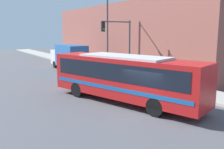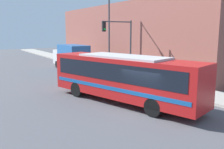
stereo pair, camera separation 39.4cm
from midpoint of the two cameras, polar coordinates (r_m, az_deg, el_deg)
ground_plane at (r=14.94m, az=7.81°, el=-8.54°), size 120.00×120.00×0.00m
sidewalk at (r=34.62m, az=-6.36°, el=2.15°), size 3.02×70.00×0.17m
building_facade at (r=33.58m, az=3.32°, el=8.73°), size 6.00×30.78×8.08m
city_bus at (r=16.40m, az=2.08°, el=-0.20°), size 5.46×11.35×3.14m
delivery_truck at (r=31.30m, az=-10.18°, el=4.14°), size 2.33×6.67×3.05m
fire_hydrant at (r=22.21m, az=8.27°, el=-0.94°), size 0.28×0.37×0.80m
traffic_light_pole at (r=23.88m, az=1.44°, el=8.10°), size 3.28×0.35×5.54m
parking_meter at (r=25.44m, az=1.98°, el=1.53°), size 0.14×0.14×1.23m
street_lamp at (r=27.89m, az=-2.05°, el=10.39°), size 2.76×0.28×8.12m
pedestrian_near_corner at (r=30.38m, az=-3.06°, el=2.99°), size 0.34×0.34×1.75m
pedestrian_mid_block at (r=25.69m, az=5.96°, el=1.55°), size 0.34×0.34×1.64m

